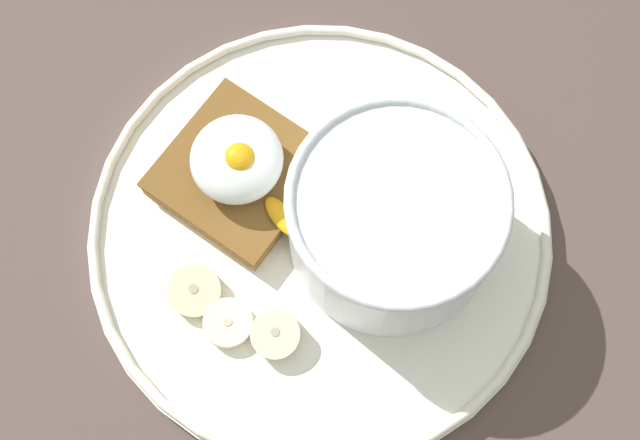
{
  "coord_description": "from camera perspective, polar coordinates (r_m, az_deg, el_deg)",
  "views": [
    {
      "loc": [
        15.59,
        1.94,
        52.45
      ],
      "look_at": [
        0.0,
        0.0,
        5.0
      ],
      "focal_mm": 50.0,
      "sensor_mm": 36.0,
      "label": 1
    }
  ],
  "objects": [
    {
      "name": "poached_egg",
      "position": [
        0.5,
        -5.3,
        3.84
      ],
      "size": [
        7.11,
        7.05,
        3.18
      ],
      "color": "white",
      "rests_on": "toast_slice"
    },
    {
      "name": "toast_slice",
      "position": [
        0.52,
        -5.15,
        3.04
      ],
      "size": [
        11.38,
        11.38,
        1.58
      ],
      "color": "brown",
      "rests_on": "plate"
    },
    {
      "name": "oatmeal_bowl",
      "position": [
        0.49,
        4.76,
        0.16
      ],
      "size": [
        11.79,
        11.79,
        7.1
      ],
      "color": "white",
      "rests_on": "plate"
    },
    {
      "name": "banana_slice_front",
      "position": [
        0.5,
        -5.89,
        -6.6
      ],
      "size": [
        3.97,
        3.97,
        0.87
      ],
      "color": "#F9E4BC",
      "rests_on": "plate"
    },
    {
      "name": "ground_plane",
      "position": [
        0.54,
        0.0,
        -1.34
      ],
      "size": [
        120.0,
        120.0,
        2.0
      ],
      "primitive_type": "cube",
      "color": "#52423E",
      "rests_on": "ground"
    },
    {
      "name": "banana_slice_left",
      "position": [
        0.5,
        -2.87,
        -7.29
      ],
      "size": [
        3.32,
        3.15,
        1.81
      ],
      "color": "beige",
      "rests_on": "plate"
    },
    {
      "name": "banana_slice_back",
      "position": [
        0.51,
        -8.05,
        -4.48
      ],
      "size": [
        4.25,
        4.21,
        1.47
      ],
      "color": "beige",
      "rests_on": "plate"
    },
    {
      "name": "plate",
      "position": [
        0.52,
        0.0,
        -0.76
      ],
      "size": [
        27.11,
        27.11,
        1.6
      ],
      "color": "white",
      "rests_on": "ground_plane"
    }
  ]
}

